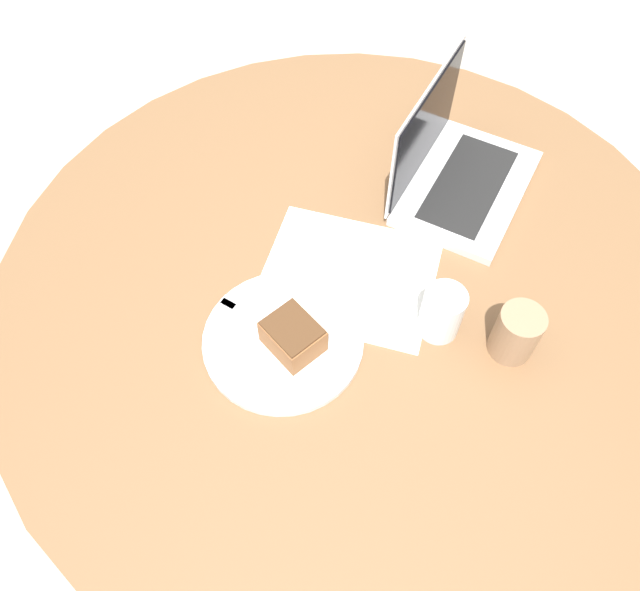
{
  "coord_description": "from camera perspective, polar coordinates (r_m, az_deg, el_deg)",
  "views": [
    {
      "loc": [
        -0.42,
        0.47,
        1.6
      ],
      "look_at": [
        -0.01,
        0.09,
        0.74
      ],
      "focal_mm": 35.0,
      "sensor_mm": 36.0,
      "label": 1
    }
  ],
  "objects": [
    {
      "name": "ground_plane",
      "position": [
        1.72,
        2.05,
        -11.78
      ],
      "size": [
        12.0,
        12.0,
        0.0
      ],
      "primitive_type": "plane",
      "color": "#B7AD9E"
    },
    {
      "name": "dining_table",
      "position": [
        1.19,
        2.92,
        -1.12
      ],
      "size": [
        1.27,
        1.27,
        0.7
      ],
      "color": "brown",
      "rests_on": "ground_plane"
    },
    {
      "name": "paper_document",
      "position": [
        1.1,
        2.63,
        1.87
      ],
      "size": [
        0.38,
        0.37,
        0.0
      ],
      "rotation": [
        0.0,
        0.0,
        0.55
      ],
      "color": "white",
      "rests_on": "dining_table"
    },
    {
      "name": "plate",
      "position": [
        1.03,
        -3.38,
        -4.07
      ],
      "size": [
        0.26,
        0.26,
        0.01
      ],
      "color": "silver",
      "rests_on": "dining_table"
    },
    {
      "name": "cake_slice",
      "position": [
        0.99,
        -2.5,
        -3.72
      ],
      "size": [
        0.09,
        0.08,
        0.06
      ],
      "rotation": [
        0.0,
        0.0,
        6.26
      ],
      "color": "brown",
      "rests_on": "plate"
    },
    {
      "name": "fork",
      "position": [
        1.04,
        -6.06,
        -2.08
      ],
      "size": [
        0.17,
        0.07,
        0.0
      ],
      "rotation": [
        0.0,
        0.0,
        6.56
      ],
      "color": "silver",
      "rests_on": "plate"
    },
    {
      "name": "coffee_glass",
      "position": [
        1.03,
        17.5,
        -3.29
      ],
      "size": [
        0.07,
        0.07,
        0.1
      ],
      "color": "#997556",
      "rests_on": "dining_table"
    },
    {
      "name": "water_glass",
      "position": [
        1.02,
        11.08,
        -1.54
      ],
      "size": [
        0.07,
        0.07,
        0.1
      ],
      "color": "silver",
      "rests_on": "dining_table"
    },
    {
      "name": "laptop",
      "position": [
        1.23,
        12.41,
        11.0
      ],
      "size": [
        0.3,
        0.36,
        0.22
      ],
      "rotation": [
        0.0,
        0.0,
        8.19
      ],
      "color": "silver",
      "rests_on": "dining_table"
    }
  ]
}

